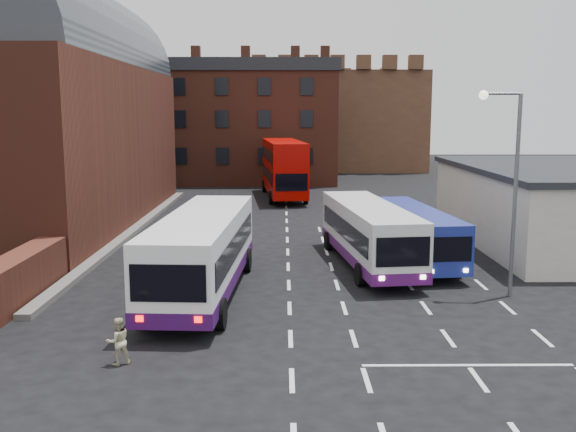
{
  "coord_description": "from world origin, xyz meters",
  "views": [
    {
      "loc": [
        -0.23,
        -20.21,
        7.07
      ],
      "look_at": [
        0.0,
        10.0,
        2.2
      ],
      "focal_mm": 40.0,
      "sensor_mm": 36.0,
      "label": 1
    }
  ],
  "objects_px": {
    "bus_red_double": "(284,168)",
    "street_lamp": "(509,174)",
    "bus_white_outbound": "(203,248)",
    "pedestrian_beige": "(118,341)",
    "bus_white_inbound": "(369,230)",
    "bus_blue": "(414,231)"
  },
  "relations": [
    {
      "from": "bus_red_double",
      "to": "street_lamp",
      "type": "distance_m",
      "value": 30.56
    },
    {
      "from": "bus_red_double",
      "to": "bus_white_outbound",
      "type": "bearing_deg",
      "value": 78.12
    },
    {
      "from": "bus_white_outbound",
      "to": "street_lamp",
      "type": "bearing_deg",
      "value": 1.27
    },
    {
      "from": "pedestrian_beige",
      "to": "street_lamp",
      "type": "bearing_deg",
      "value": 177.82
    },
    {
      "from": "bus_white_inbound",
      "to": "pedestrian_beige",
      "type": "xyz_separation_m",
      "value": [
        -8.64,
        -11.78,
        -1.01
      ]
    },
    {
      "from": "bus_white_inbound",
      "to": "bus_red_double",
      "type": "height_order",
      "value": "bus_red_double"
    },
    {
      "from": "bus_white_outbound",
      "to": "bus_blue",
      "type": "relative_size",
      "value": 1.23
    },
    {
      "from": "pedestrian_beige",
      "to": "bus_red_double",
      "type": "bearing_deg",
      "value": -126.68
    },
    {
      "from": "bus_red_double",
      "to": "pedestrian_beige",
      "type": "height_order",
      "value": "bus_red_double"
    },
    {
      "from": "bus_white_outbound",
      "to": "bus_blue",
      "type": "height_order",
      "value": "bus_white_outbound"
    },
    {
      "from": "bus_red_double",
      "to": "street_lamp",
      "type": "height_order",
      "value": "street_lamp"
    },
    {
      "from": "street_lamp",
      "to": "bus_white_inbound",
      "type": "bearing_deg",
      "value": 132.43
    },
    {
      "from": "bus_white_inbound",
      "to": "bus_blue",
      "type": "relative_size",
      "value": 1.13
    },
    {
      "from": "bus_white_inbound",
      "to": "bus_red_double",
      "type": "relative_size",
      "value": 0.88
    },
    {
      "from": "bus_white_inbound",
      "to": "bus_red_double",
      "type": "xyz_separation_m",
      "value": [
        -3.92,
        24.24,
        0.84
      ]
    },
    {
      "from": "bus_red_double",
      "to": "pedestrian_beige",
      "type": "bearing_deg",
      "value": 76.95
    },
    {
      "from": "bus_white_inbound",
      "to": "bus_blue",
      "type": "height_order",
      "value": "bus_white_inbound"
    },
    {
      "from": "bus_blue",
      "to": "street_lamp",
      "type": "xyz_separation_m",
      "value": [
        2.33,
        -5.85,
        3.26
      ]
    },
    {
      "from": "bus_red_double",
      "to": "bus_blue",
      "type": "bearing_deg",
      "value": 99.22
    },
    {
      "from": "bus_white_outbound",
      "to": "bus_red_double",
      "type": "xyz_separation_m",
      "value": [
        3.18,
        28.87,
        0.67
      ]
    },
    {
      "from": "pedestrian_beige",
      "to": "bus_white_outbound",
      "type": "bearing_deg",
      "value": -131.33
    },
    {
      "from": "bus_blue",
      "to": "bus_red_double",
      "type": "height_order",
      "value": "bus_red_double"
    }
  ]
}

